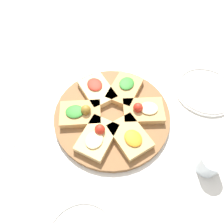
# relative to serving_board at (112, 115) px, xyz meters

# --- Properties ---
(ground_plane) EXTENTS (3.00, 3.00, 0.00)m
(ground_plane) POSITION_rel_serving_board_xyz_m (0.00, 0.00, -0.01)
(ground_plane) COLOR silver
(serving_board) EXTENTS (0.43, 0.43, 0.02)m
(serving_board) POSITION_rel_serving_board_xyz_m (0.00, 0.00, 0.00)
(serving_board) COLOR brown
(serving_board) RESTS_ON ground_plane
(focaccia_slice_0) EXTENTS (0.16, 0.18, 0.04)m
(focaccia_slice_0) POSITION_rel_serving_board_xyz_m (-0.05, -0.10, 0.02)
(focaccia_slice_0) COLOR #E5C689
(focaccia_slice_0) RESTS_ON serving_board
(focaccia_slice_1) EXTENTS (0.17, 0.18, 0.05)m
(focaccia_slice_1) POSITION_rel_serving_board_xyz_m (0.07, -0.09, 0.03)
(focaccia_slice_1) COLOR tan
(focaccia_slice_1) RESTS_ON serving_board
(focaccia_slice_2) EXTENTS (0.16, 0.12, 0.05)m
(focaccia_slice_2) POSITION_rel_serving_board_xyz_m (0.11, 0.01, 0.03)
(focaccia_slice_2) COLOR #DBB775
(focaccia_slice_2) RESTS_ON serving_board
(focaccia_slice_3) EXTENTS (0.16, 0.18, 0.04)m
(focaccia_slice_3) POSITION_rel_serving_board_xyz_m (0.05, 0.11, 0.02)
(focaccia_slice_3) COLOR tan
(focaccia_slice_3) RESTS_ON serving_board
(focaccia_slice_4) EXTENTS (0.17, 0.18, 0.05)m
(focaccia_slice_4) POSITION_rel_serving_board_xyz_m (-0.07, 0.09, 0.03)
(focaccia_slice_4) COLOR tan
(focaccia_slice_4) RESTS_ON serving_board
(focaccia_slice_5) EXTENTS (0.16, 0.12, 0.04)m
(focaccia_slice_5) POSITION_rel_serving_board_xyz_m (-0.12, -0.01, 0.02)
(focaccia_slice_5) COLOR tan
(focaccia_slice_5) RESTS_ON serving_board
(plate_left) EXTENTS (0.25, 0.25, 0.02)m
(plate_left) POSITION_rel_serving_board_xyz_m (-0.31, 0.26, -0.00)
(plate_left) COLOR white
(plate_left) RESTS_ON ground_plane
(water_glass) EXTENTS (0.07, 0.07, 0.08)m
(water_glass) POSITION_rel_serving_board_xyz_m (-0.00, 0.37, 0.03)
(water_glass) COLOR silver
(water_glass) RESTS_ON ground_plane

